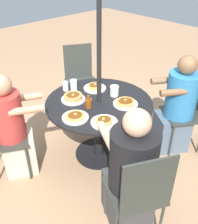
% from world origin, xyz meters
% --- Properties ---
extents(ground_plane, '(12.00, 12.00, 0.00)m').
position_xyz_m(ground_plane, '(0.00, 0.00, 0.00)').
color(ground_plane, tan).
extents(patio_table, '(1.13, 1.13, 0.72)m').
position_xyz_m(patio_table, '(0.00, 0.00, 0.57)').
color(patio_table, black).
rests_on(patio_table, ground).
extents(umbrella_pole, '(0.05, 0.05, 2.09)m').
position_xyz_m(umbrella_pole, '(0.00, 0.00, 1.04)').
color(umbrella_pole, black).
rests_on(umbrella_pole, ground).
extents(patio_chair_north, '(0.57, 0.57, 0.96)m').
position_xyz_m(patio_chair_north, '(-0.52, -0.95, 0.54)').
color(patio_chair_north, '#333833').
rests_on(patio_chair_north, ground).
extents(diner_east, '(0.56, 0.48, 1.15)m').
position_xyz_m(diner_east, '(0.81, -0.41, 0.54)').
color(diner_east, beige).
rests_on(diner_east, ground).
extents(patio_chair_south, '(0.57, 0.57, 0.96)m').
position_xyz_m(patio_chair_south, '(0.48, 0.97, 0.54)').
color(patio_chair_south, '#333833').
rests_on(patio_chair_south, ground).
extents(diner_south, '(0.55, 0.61, 1.18)m').
position_xyz_m(diner_south, '(0.40, 0.81, 0.53)').
color(diner_south, '#3D3D42').
rests_on(diner_south, ground).
extents(patio_chair_west, '(0.58, 0.58, 0.96)m').
position_xyz_m(patio_chair_west, '(-0.90, 0.59, 0.54)').
color(patio_chair_west, '#333833').
rests_on(patio_chair_west, ground).
extents(diner_west, '(0.56, 0.53, 1.17)m').
position_xyz_m(diner_west, '(-0.75, 0.50, 0.53)').
color(diner_west, slate).
rests_on(diner_west, ground).
extents(pancake_plate_a, '(0.25, 0.25, 0.07)m').
position_xyz_m(pancake_plate_a, '(0.18, -0.21, 0.75)').
color(pancake_plate_a, white).
rests_on(pancake_plate_a, patio_table).
extents(pancake_plate_b, '(0.25, 0.25, 0.05)m').
position_xyz_m(pancake_plate_b, '(0.23, 0.32, 0.74)').
color(pancake_plate_b, white).
rests_on(pancake_plate_b, patio_table).
extents(pancake_plate_c, '(0.25, 0.25, 0.06)m').
position_xyz_m(pancake_plate_c, '(-0.16, 0.23, 0.74)').
color(pancake_plate_c, white).
rests_on(pancake_plate_c, patio_table).
extents(pancake_plate_d, '(0.25, 0.25, 0.06)m').
position_xyz_m(pancake_plate_d, '(-0.16, -0.24, 0.74)').
color(pancake_plate_d, white).
rests_on(pancake_plate_d, patio_table).
extents(pancake_plate_e, '(0.25, 0.25, 0.05)m').
position_xyz_m(pancake_plate_e, '(0.38, 0.07, 0.74)').
color(pancake_plate_e, white).
rests_on(pancake_plate_e, patio_table).
extents(syrup_bottle, '(0.09, 0.07, 0.14)m').
position_xyz_m(syrup_bottle, '(0.16, 0.01, 0.78)').
color(syrup_bottle, brown).
rests_on(syrup_bottle, patio_table).
extents(coffee_cup, '(0.10, 0.10, 0.11)m').
position_xyz_m(coffee_cup, '(-0.21, 0.02, 0.78)').
color(coffee_cup, white).
rests_on(coffee_cup, patio_table).
extents(drinking_glass_a, '(0.07, 0.07, 0.10)m').
position_xyz_m(drinking_glass_a, '(0.10, -0.44, 0.77)').
color(drinking_glass_a, silver).
rests_on(drinking_glass_a, patio_table).
extents(drinking_glass_b, '(0.08, 0.08, 0.13)m').
position_xyz_m(drinking_glass_b, '(0.04, -0.37, 0.79)').
color(drinking_glass_b, silver).
rests_on(drinking_glass_b, patio_table).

